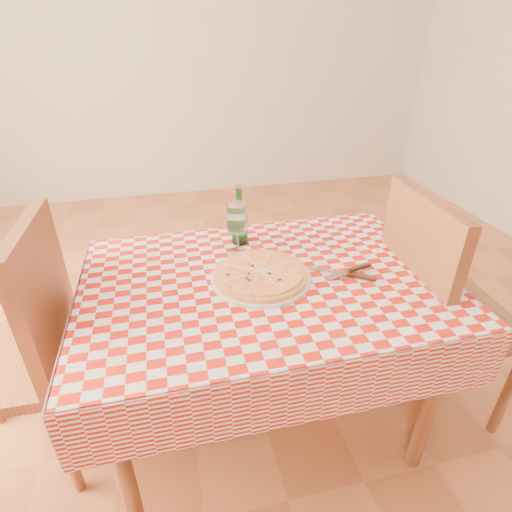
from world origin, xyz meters
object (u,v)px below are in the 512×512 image
at_px(dining_table, 265,300).
at_px(chair_near, 433,300).
at_px(wine_glass, 237,229).
at_px(water_bottle, 239,215).
at_px(pizza_plate, 261,274).
at_px(chair_far, 22,341).

bearing_deg(dining_table, chair_near, -6.15).
bearing_deg(wine_glass, chair_near, -20.91).
distance_m(water_bottle, wine_glass, 0.09).
bearing_deg(pizza_plate, chair_near, -5.61).
bearing_deg(wine_glass, pizza_plate, -78.87).
bearing_deg(dining_table, chair_far, 176.07).
relative_size(chair_far, water_bottle, 4.08).
height_order(water_bottle, wine_glass, water_bottle).
xyz_separation_m(dining_table, chair_far, (-0.86, 0.06, -0.07)).
bearing_deg(pizza_plate, chair_far, 175.67).
relative_size(pizza_plate, wine_glass, 1.73).
bearing_deg(chair_near, pizza_plate, 177.46).
height_order(dining_table, chair_far, chair_far).
bearing_deg(water_bottle, wine_glass, -107.14).
height_order(dining_table, water_bottle, water_bottle).
height_order(pizza_plate, water_bottle, water_bottle).
xyz_separation_m(dining_table, chair_near, (0.68, -0.07, -0.06)).
bearing_deg(wine_glass, water_bottle, 72.86).
height_order(chair_far, pizza_plate, chair_far).
bearing_deg(dining_table, wine_glass, 106.06).
distance_m(pizza_plate, water_bottle, 0.31).
xyz_separation_m(chair_far, pizza_plate, (0.84, -0.06, 0.20)).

